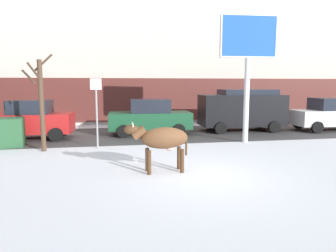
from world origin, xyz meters
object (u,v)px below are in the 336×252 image
(street_sign, at_px, (97,107))
(car_red_hatchback, at_px, (34,120))
(bare_tree_left_lot, at_px, (41,101))
(car_black_van, at_px, (242,109))
(cow_brown, at_px, (162,139))
(billboard, at_px, (248,44))
(car_darkgreen_sedan, at_px, (150,117))
(pedestrian_near_billboard, at_px, (283,110))
(car_white_sedan, at_px, (330,114))
(dumpster, at_px, (2,133))

(street_sign, bearing_deg, car_red_hatchback, 138.72)
(bare_tree_left_lot, bearing_deg, car_black_van, 20.61)
(cow_brown, xyz_separation_m, billboard, (4.43, 4.05, 3.32))
(car_red_hatchback, height_order, car_black_van, car_black_van)
(car_darkgreen_sedan, height_order, car_black_van, car_black_van)
(car_darkgreen_sedan, xyz_separation_m, pedestrian_near_billboard, (9.44, 3.27, -0.03))
(car_black_van, bearing_deg, bare_tree_left_lot, -159.39)
(car_white_sedan, xyz_separation_m, street_sign, (-12.75, -2.78, 0.76))
(car_white_sedan, distance_m, pedestrian_near_billboard, 3.70)
(billboard, relative_size, dumpster, 3.27)
(car_black_van, xyz_separation_m, dumpster, (-11.66, -2.53, -0.64))
(car_black_van, bearing_deg, cow_brown, -127.70)
(billboard, distance_m, car_black_van, 4.66)
(car_darkgreen_sedan, bearing_deg, dumpster, -161.35)
(cow_brown, distance_m, dumpster, 7.69)
(car_darkgreen_sedan, distance_m, pedestrian_near_billboard, 9.99)
(cow_brown, xyz_separation_m, pedestrian_near_billboard, (9.89, 10.24, -0.11))
(car_red_hatchback, xyz_separation_m, car_black_van, (10.82, 0.78, 0.32))
(car_white_sedan, bearing_deg, car_darkgreen_sedan, 178.06)
(car_black_van, bearing_deg, billboard, -110.61)
(bare_tree_left_lot, distance_m, street_sign, 2.09)
(cow_brown, relative_size, car_red_hatchback, 0.54)
(dumpster, bearing_deg, car_white_sedan, 6.27)
(car_white_sedan, distance_m, bare_tree_left_lot, 15.15)
(car_red_hatchback, height_order, street_sign, street_sign)
(cow_brown, height_order, dumpster, cow_brown)
(billboard, xyz_separation_m, bare_tree_left_lot, (-8.57, -0.41, -2.36))
(cow_brown, height_order, pedestrian_near_billboard, pedestrian_near_billboard)
(car_darkgreen_sedan, distance_m, car_white_sedan, 10.23)
(billboard, xyz_separation_m, car_black_van, (1.23, 3.28, -3.07))
(billboard, bearing_deg, cow_brown, -137.56)
(car_darkgreen_sedan, height_order, pedestrian_near_billboard, car_darkgreen_sedan)
(billboard, relative_size, street_sign, 1.97)
(billboard, relative_size, car_darkgreen_sedan, 1.31)
(cow_brown, distance_m, car_red_hatchback, 8.34)
(billboard, bearing_deg, bare_tree_left_lot, -177.26)
(bare_tree_left_lot, bearing_deg, dumpster, 148.28)
(cow_brown, xyz_separation_m, street_sign, (-2.07, 3.85, 0.68))
(car_darkgreen_sedan, relative_size, dumpster, 2.50)
(pedestrian_near_billboard, bearing_deg, car_black_van, -145.40)
(car_red_hatchback, height_order, bare_tree_left_lot, bare_tree_left_lot)
(bare_tree_left_lot, relative_size, dumpster, 2.21)
(pedestrian_near_billboard, relative_size, street_sign, 0.61)
(cow_brown, bearing_deg, bare_tree_left_lot, 138.60)
(car_darkgreen_sedan, bearing_deg, car_red_hatchback, -175.69)
(cow_brown, relative_size, pedestrian_near_billboard, 1.10)
(car_red_hatchback, bearing_deg, bare_tree_left_lot, -70.71)
(car_darkgreen_sedan, relative_size, car_white_sedan, 1.00)
(billboard, height_order, dumpster, billboard)
(billboard, bearing_deg, car_darkgreen_sedan, 143.71)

